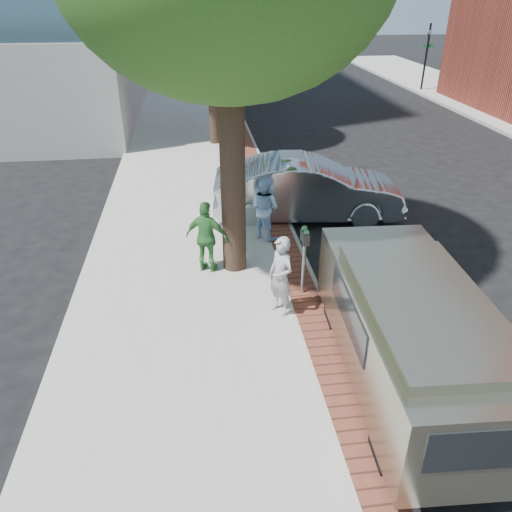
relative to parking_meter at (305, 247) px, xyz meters
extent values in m
plane|color=black|center=(-0.68, -0.64, -1.21)|extent=(120.00, 120.00, 0.00)
cube|color=#9E9991|center=(-2.18, 7.36, -1.13)|extent=(5.00, 60.00, 0.15)
cube|color=brown|center=(0.02, 7.36, -1.05)|extent=(0.60, 60.00, 0.01)
cube|color=gray|center=(0.37, 7.36, -1.13)|extent=(0.10, 60.00, 0.15)
cylinder|color=black|center=(0.22, 21.36, 0.69)|extent=(0.12, 0.12, 3.80)
imported|color=black|center=(0.22, 21.36, 1.79)|extent=(0.18, 0.15, 0.90)
cube|color=#1E7238|center=(0.22, 21.36, 1.39)|extent=(0.70, 0.03, 0.18)
cylinder|color=black|center=(11.82, 21.36, 0.69)|extent=(0.12, 0.12, 3.80)
imported|color=black|center=(11.82, 21.36, 1.79)|extent=(0.18, 0.15, 0.90)
cube|color=#1E7238|center=(11.82, 21.36, 1.39)|extent=(0.70, 0.03, 0.18)
cylinder|color=black|center=(-1.28, 1.26, 1.14)|extent=(0.52, 0.52, 4.40)
cylinder|color=black|center=(-1.18, 11.36, 0.87)|extent=(0.40, 0.40, 3.85)
cylinder|color=gray|center=(0.00, 0.00, -0.48)|extent=(0.07, 0.07, 1.15)
cube|color=#2D3030|center=(0.00, -0.09, 0.21)|extent=(0.12, 0.14, 0.24)
cube|color=#2D3030|center=(0.00, 0.09, 0.21)|extent=(0.12, 0.14, 0.24)
sphere|color=#3F8C4C|center=(0.00, -0.09, 0.36)|extent=(0.11, 0.11, 0.11)
sphere|color=#3F8C4C|center=(0.00, 0.09, 0.36)|extent=(0.11, 0.11, 0.11)
imported|color=#9E9DA2|center=(-0.57, -0.63, -0.26)|extent=(0.62, 0.69, 1.59)
imported|color=#98C4EC|center=(-0.40, 2.66, -0.26)|extent=(0.96, 0.98, 1.59)
imported|color=#3B833C|center=(-1.88, 1.18, -0.25)|extent=(1.02, 0.72, 1.61)
imported|color=#B2B6BA|center=(0.97, 4.03, -0.37)|extent=(5.23, 2.31, 1.67)
imported|color=black|center=(1.51, 22.05, -0.49)|extent=(4.20, 1.71, 1.43)
cube|color=gray|center=(1.12, -2.64, -0.20)|extent=(2.15, 4.93, 1.36)
cube|color=gray|center=(1.22, -0.52, -0.48)|extent=(1.91, 1.00, 0.81)
cube|color=gray|center=(1.10, -2.94, 0.56)|extent=(1.88, 3.51, 0.16)
cylinder|color=black|center=(0.37, -1.03, -0.88)|extent=(0.25, 0.66, 0.65)
cylinder|color=black|center=(2.02, -1.11, -0.88)|extent=(0.25, 0.66, 0.65)
cylinder|color=black|center=(0.22, -4.16, -0.88)|extent=(0.25, 0.66, 0.65)
cylinder|color=black|center=(1.87, -4.24, -0.88)|extent=(0.25, 0.66, 0.65)
cube|color=black|center=(2.10, -2.48, 0.11)|extent=(0.12, 2.02, 0.55)
cube|color=black|center=(0.16, -2.39, 0.11)|extent=(0.12, 2.02, 0.55)
cube|color=black|center=(1.00, -5.06, 0.06)|extent=(1.51, 0.09, 0.61)
cube|color=black|center=(1.24, -0.07, -0.15)|extent=(1.61, 0.10, 0.40)
camera|label=1|loc=(-2.03, -8.48, 4.52)|focal=35.00mm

